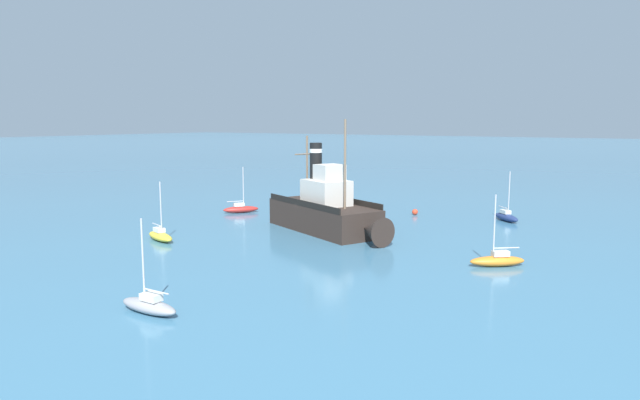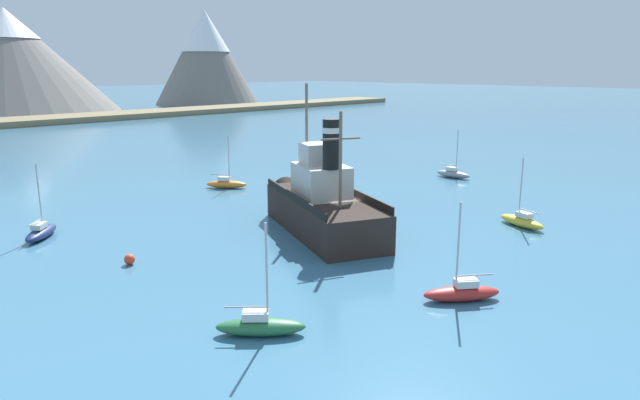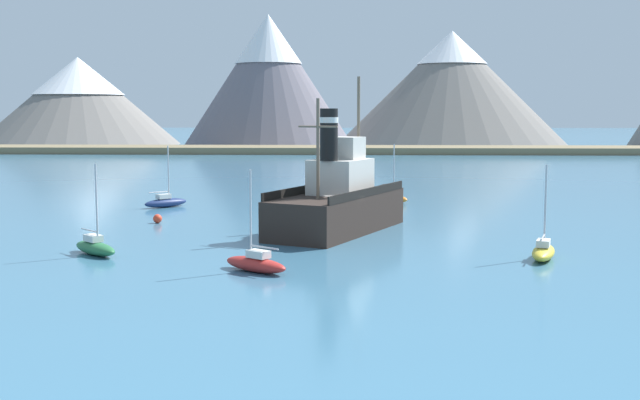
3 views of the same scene
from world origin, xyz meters
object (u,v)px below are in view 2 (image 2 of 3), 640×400
Objects in this scene: sailboat_navy at (41,232)px; sailboat_green at (260,325)px; sailboat_red at (462,292)px; old_tugboat at (321,205)px; sailboat_yellow at (522,221)px; sailboat_orange at (226,184)px; mooring_buoy at (129,259)px; sailboat_grey at (453,173)px.

sailboat_green is at bearing -87.25° from sailboat_navy.
sailboat_navy is (-10.13, 25.29, 0.00)m from sailboat_red.
sailboat_red is (-3.97, -13.29, -1.40)m from old_tugboat.
sailboat_yellow is at bearing -42.04° from old_tugboat.
sailboat_green is (-9.11, 4.22, 0.00)m from sailboat_red.
sailboat_orange reaches higher than mooring_buoy.
sailboat_navy is at bearing 139.59° from old_tugboat.
mooring_buoy is at bearing -179.06° from sailboat_grey.
mooring_buoy is at bearing 117.91° from sailboat_red.
old_tugboat is 18.57m from sailboat_navy.
sailboat_orange is at bearing 104.29° from sailboat_yellow.
sailboat_red is 8.01× the size of mooring_buoy.
sailboat_green is at bearing -160.75° from sailboat_grey.
sailboat_red and sailboat_navy have the same top height.
sailboat_red is at bearing -105.28° from sailboat_orange.
sailboat_red is 27.24m from sailboat_navy.
sailboat_yellow is 26.37m from mooring_buoy.
sailboat_orange and sailboat_navy have the same top height.
mooring_buoy is at bearing 166.55° from old_tugboat.
sailboat_navy is at bearing -167.31° from sailboat_orange.
sailboat_red is 1.00× the size of sailboat_green.
sailboat_orange is at bearing 12.69° from sailboat_navy.
sailboat_green is at bearing -124.26° from sailboat_orange.
sailboat_green is 21.09m from sailboat_navy.
sailboat_red is at bearing -148.14° from sailboat_grey.
sailboat_yellow is at bearing -1.15° from sailboat_green.
sailboat_green is 1.00× the size of sailboat_navy.
sailboat_yellow is at bearing 14.43° from sailboat_red.
old_tugboat is 2.96× the size of sailboat_navy.
sailboat_red is at bearing -24.84° from sailboat_green.
old_tugboat is 16.65m from sailboat_orange.
sailboat_navy is 8.01× the size of mooring_buoy.
sailboat_navy is (-37.30, 8.40, 0.00)m from sailboat_grey.
sailboat_red is 1.00× the size of sailboat_grey.
sailboat_orange is 18.61m from sailboat_navy.
mooring_buoy is at bearing -141.88° from sailboat_orange.
sailboat_orange is at bearing 146.90° from sailboat_grey.
sailboat_red is 1.00× the size of sailboat_yellow.
sailboat_red reaches higher than mooring_buoy.
old_tugboat is 14.32m from sailboat_yellow.
sailboat_grey and sailboat_yellow have the same top height.
sailboat_navy is (-1.01, 21.07, 0.00)m from sailboat_green.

